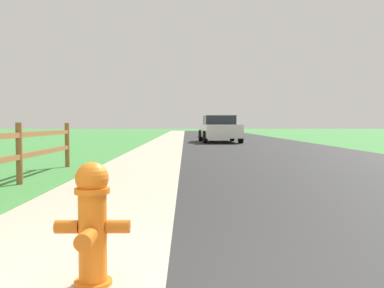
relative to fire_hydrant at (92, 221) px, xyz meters
name	(u,v)px	position (x,y,z in m)	size (l,w,h in m)	color
ground_plane	(184,140)	(0.48, 24.22, -0.42)	(120.00, 120.00, 0.00)	#418940
road_asphalt	(234,139)	(3.98, 26.22, -0.42)	(7.00, 66.00, 0.01)	#2A2A2A
curb_concrete	(140,139)	(-2.52, 26.22, -0.42)	(6.00, 66.00, 0.01)	#C1AB94
grass_verge	(118,139)	(-4.02, 26.22, -0.42)	(5.00, 66.00, 0.00)	#418940
fire_hydrant	(92,221)	(0.00, 0.00, 0.00)	(0.48, 0.40, 0.81)	orange
parked_suv_white	(219,129)	(2.55, 21.31, 0.34)	(2.30, 4.81, 1.52)	white
parked_car_beige	(219,127)	(3.30, 31.36, 0.37)	(2.12, 4.58, 1.55)	#C6B793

